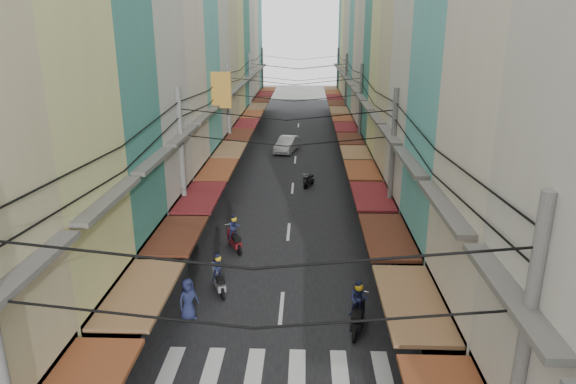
% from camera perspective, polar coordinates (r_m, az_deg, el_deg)
% --- Properties ---
extents(ground, '(160.00, 160.00, 0.00)m').
position_cam_1_polar(ground, '(22.82, -0.48, -10.20)').
color(ground, slate).
rests_on(ground, ground).
extents(road, '(10.00, 80.00, 0.02)m').
position_cam_1_polar(road, '(41.54, 0.74, 2.91)').
color(road, black).
rests_on(road, ground).
extents(sidewalk_left, '(3.00, 80.00, 0.06)m').
position_cam_1_polar(sidewalk_left, '(42.18, -8.13, 2.99)').
color(sidewalk_left, gray).
rests_on(sidewalk_left, ground).
extents(sidewalk_right, '(3.00, 80.00, 0.06)m').
position_cam_1_polar(sidewalk_right, '(41.90, 9.67, 2.81)').
color(sidewalk_right, gray).
rests_on(sidewalk_right, ground).
extents(crosswalk, '(7.55, 2.40, 0.01)m').
position_cam_1_polar(crosswalk, '(17.75, -1.39, -19.28)').
color(crosswalk, silver).
rests_on(crosswalk, ground).
extents(building_row_left, '(7.80, 67.67, 23.70)m').
position_cam_1_polar(building_row_left, '(37.74, -11.94, 16.05)').
color(building_row_left, beige).
rests_on(building_row_left, ground).
extents(building_row_right, '(7.80, 68.98, 22.59)m').
position_cam_1_polar(building_row_right, '(37.25, 13.39, 15.37)').
color(building_row_right, '#397D70').
rests_on(building_row_right, ground).
extents(utility_poles, '(10.20, 66.13, 8.20)m').
position_cam_1_polar(utility_poles, '(35.38, 0.59, 11.14)').
color(utility_poles, slate).
rests_on(utility_poles, ground).
extents(white_car, '(5.14, 2.99, 1.70)m').
position_cam_1_polar(white_car, '(46.43, -0.09, 4.50)').
color(white_car, silver).
rests_on(white_car, ground).
extents(bicycle, '(1.67, 0.96, 1.08)m').
position_cam_1_polar(bicycle, '(23.27, 18.17, -10.60)').
color(bicycle, black).
rests_on(bicycle, ground).
extents(moving_scooters, '(6.12, 19.83, 2.01)m').
position_cam_1_polar(moving_scooters, '(23.58, -0.99, -7.69)').
color(moving_scooters, black).
rests_on(moving_scooters, ground).
extents(parked_scooters, '(13.27, 12.02, 1.02)m').
position_cam_1_polar(parked_scooters, '(19.77, 13.00, -13.99)').
color(parked_scooters, black).
rests_on(parked_scooters, ground).
extents(pedestrians, '(13.69, 21.62, 2.16)m').
position_cam_1_polar(pedestrians, '(24.44, -9.79, -5.92)').
color(pedestrians, black).
rests_on(pedestrians, ground).
extents(market_umbrella, '(2.52, 2.52, 2.66)m').
position_cam_1_polar(market_umbrella, '(21.80, 16.04, -5.53)').
color(market_umbrella, '#B2B2B7').
rests_on(market_umbrella, ground).
extents(traffic_sign, '(0.10, 0.57, 2.62)m').
position_cam_1_polar(traffic_sign, '(17.20, 16.22, -13.96)').
color(traffic_sign, slate).
rests_on(traffic_sign, ground).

